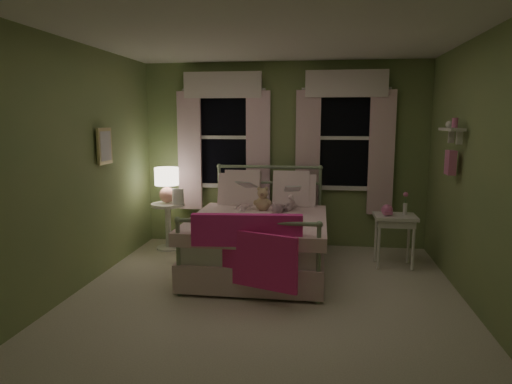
# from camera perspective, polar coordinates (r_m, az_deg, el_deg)

# --- Properties ---
(room_shell) EXTENTS (4.20, 4.20, 4.20)m
(room_shell) POSITION_cam_1_polar(r_m,az_deg,el_deg) (4.44, 1.21, 2.55)
(room_shell) COLOR silver
(room_shell) RESTS_ON ground
(bed) EXTENTS (1.58, 2.04, 1.18)m
(bed) POSITION_cam_1_polar(r_m,az_deg,el_deg) (5.57, 0.51, -5.70)
(bed) COLOR white
(bed) RESTS_ON ground
(pink_throw) EXTENTS (1.10, 0.41, 0.71)m
(pink_throw) POSITION_cam_1_polar(r_m,az_deg,el_deg) (4.53, -1.21, -6.22)
(pink_throw) COLOR #FB319C
(pink_throw) RESTS_ON bed
(child_left) EXTENTS (0.26, 0.18, 0.69)m
(child_left) POSITION_cam_1_polar(r_m,az_deg,el_deg) (5.91, -1.64, 0.39)
(child_left) COLOR #F7D1DD
(child_left) RESTS_ON bed
(child_right) EXTENTS (0.44, 0.39, 0.75)m
(child_right) POSITION_cam_1_polar(r_m,az_deg,el_deg) (5.84, 3.78, 0.61)
(child_right) COLOR #F7D1DD
(child_right) RESTS_ON bed
(book_left) EXTENTS (0.22, 0.17, 0.26)m
(book_left) POSITION_cam_1_polar(r_m,az_deg,el_deg) (5.66, -2.07, 0.51)
(book_left) COLOR beige
(book_left) RESTS_ON child_left
(book_right) EXTENTS (0.21, 0.14, 0.26)m
(book_right) POSITION_cam_1_polar(r_m,az_deg,el_deg) (5.60, 3.59, -0.04)
(book_right) COLOR beige
(book_right) RESTS_ON child_right
(teddy_bear) EXTENTS (0.23, 0.19, 0.31)m
(teddy_bear) POSITION_cam_1_polar(r_m,az_deg,el_deg) (5.74, 0.86, -1.10)
(teddy_bear) COLOR tan
(teddy_bear) RESTS_ON bed
(nightstand_left) EXTENTS (0.46, 0.46, 0.65)m
(nightstand_left) POSITION_cam_1_polar(r_m,az_deg,el_deg) (6.50, -10.95, -3.41)
(nightstand_left) COLOR white
(nightstand_left) RESTS_ON ground
(table_lamp) EXTENTS (0.33, 0.33, 0.49)m
(table_lamp) POSITION_cam_1_polar(r_m,az_deg,el_deg) (6.40, -11.09, 1.27)
(table_lamp) COLOR #DE9483
(table_lamp) RESTS_ON nightstand_left
(book_nightstand) EXTENTS (0.18, 0.24, 0.02)m
(book_nightstand) POSITION_cam_1_polar(r_m,az_deg,el_deg) (6.34, -10.39, -1.49)
(book_nightstand) COLOR beige
(book_nightstand) RESTS_ON nightstand_left
(nightstand_right) EXTENTS (0.50, 0.40, 0.64)m
(nightstand_right) POSITION_cam_1_polar(r_m,az_deg,el_deg) (5.84, 16.97, -3.73)
(nightstand_right) COLOR white
(nightstand_right) RESTS_ON ground
(pink_toy) EXTENTS (0.14, 0.19, 0.14)m
(pink_toy) POSITION_cam_1_polar(r_m,az_deg,el_deg) (5.79, 16.07, -2.20)
(pink_toy) COLOR pink
(pink_toy) RESTS_ON nightstand_right
(bud_vase) EXTENTS (0.06, 0.06, 0.28)m
(bud_vase) POSITION_cam_1_polar(r_m,az_deg,el_deg) (5.86, 18.16, -1.35)
(bud_vase) COLOR white
(bud_vase) RESTS_ON nightstand_right
(window_left) EXTENTS (1.34, 0.13, 1.96)m
(window_left) POSITION_cam_1_polar(r_m,az_deg,el_deg) (6.56, -4.08, 7.46)
(window_left) COLOR black
(window_left) RESTS_ON room_shell
(window_right) EXTENTS (1.34, 0.13, 1.96)m
(window_right) POSITION_cam_1_polar(r_m,az_deg,el_deg) (6.42, 11.04, 7.28)
(window_right) COLOR black
(window_right) RESTS_ON room_shell
(wall_shelf) EXTENTS (0.15, 0.50, 0.60)m
(wall_shelf) POSITION_cam_1_polar(r_m,az_deg,el_deg) (5.27, 23.23, 5.29)
(wall_shelf) COLOR white
(wall_shelf) RESTS_ON room_shell
(framed_picture) EXTENTS (0.03, 0.32, 0.42)m
(framed_picture) POSITION_cam_1_polar(r_m,az_deg,el_deg) (5.57, -18.39, 5.48)
(framed_picture) COLOR beige
(framed_picture) RESTS_ON room_shell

